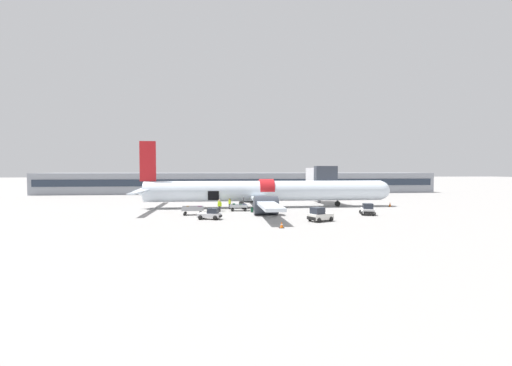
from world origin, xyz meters
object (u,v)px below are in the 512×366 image
object	(u,v)px
ground_crew_driver	(268,204)
suitcase_on_tarmac_upright	(252,210)
airplane	(263,192)
baggage_tug_lead	(320,215)
ground_crew_loader_b	(220,206)
ground_crew_marshal	(256,204)
ground_crew_loader_a	(262,205)
baggage_tug_mid	(367,210)
ground_crew_helper	(219,205)
baggage_cart_queued	(194,210)
baggage_cart_loading	(239,207)
ground_crew_supervisor	(230,203)
baggage_tug_rear	(210,215)

from	to	relation	value
ground_crew_driver	suitcase_on_tarmac_upright	distance (m)	3.84
airplane	baggage_tug_lead	size ratio (longest dim) A/B	12.89
ground_crew_loader_b	ground_crew_marshal	xyz separation A→B (m)	(5.29, 1.12, 0.03)
ground_crew_driver	ground_crew_marshal	distance (m)	1.96
ground_crew_loader_a	ground_crew_marshal	size ratio (longest dim) A/B	1.05
baggage_tug_lead	baggage_tug_mid	bearing A→B (deg)	31.78
baggage_tug_mid	ground_crew_helper	distance (m)	20.63
baggage_cart_queued	suitcase_on_tarmac_upright	xyz separation A→B (m)	(7.95, 1.92, -0.25)
baggage_tug_lead	baggage_tug_mid	xyz separation A→B (m)	(7.96, 4.93, -0.04)
baggage_tug_mid	ground_crew_helper	bearing A→B (deg)	161.34
baggage_cart_queued	suitcase_on_tarmac_upright	size ratio (longest dim) A/B	4.82
baggage_tug_lead	ground_crew_helper	size ratio (longest dim) A/B	1.90
baggage_tug_mid	baggage_cart_queued	size ratio (longest dim) A/B	0.80
baggage_cart_loading	ground_crew_supervisor	bearing A→B (deg)	121.48
baggage_tug_rear	ground_crew_driver	bearing A→B (deg)	47.22
baggage_tug_lead	baggage_cart_loading	distance (m)	14.21
baggage_tug_mid	ground_crew_supervisor	xyz separation A→B (m)	(-18.00, 8.45, 0.21)
airplane	baggage_tug_lead	world-z (taller)	airplane
ground_crew_loader_b	ground_crew_driver	world-z (taller)	ground_crew_driver
baggage_cart_loading	ground_crew_loader_a	distance (m)	3.32
baggage_tug_mid	ground_crew_driver	distance (m)	14.15
baggage_tug_rear	ground_crew_loader_b	distance (m)	7.49
airplane	baggage_tug_rear	bearing A→B (deg)	-122.26
baggage_tug_mid	baggage_cart_loading	xyz separation A→B (m)	(-16.67, 6.29, -0.15)
airplane	baggage_cart_loading	distance (m)	6.19
ground_crew_loader_a	ground_crew_driver	size ratio (longest dim) A/B	1.05
baggage_tug_rear	ground_crew_helper	xyz separation A→B (m)	(1.07, 8.61, 0.31)
suitcase_on_tarmac_upright	ground_crew_loader_b	bearing A→B (deg)	166.13
ground_crew_helper	ground_crew_loader_a	bearing A→B (deg)	-10.94
airplane	ground_crew_loader_a	size ratio (longest dim) A/B	23.16
baggage_tug_rear	ground_crew_supervisor	size ratio (longest dim) A/B	1.83
ground_crew_loader_a	ground_crew_marshal	distance (m)	1.30
baggage_tug_mid	ground_crew_marshal	world-z (taller)	ground_crew_marshal
baggage_tug_lead	ground_crew_supervisor	world-z (taller)	ground_crew_supervisor
ground_crew_loader_b	suitcase_on_tarmac_upright	bearing A→B (deg)	-13.87
airplane	baggage_cart_queued	size ratio (longest dim) A/B	10.93
baggage_tug_mid	ground_crew_driver	xyz separation A→B (m)	(-12.31, 6.97, 0.23)
baggage_cart_loading	ground_crew_supervisor	distance (m)	2.56
ground_crew_supervisor	ground_crew_loader_a	bearing A→B (deg)	-33.84
baggage_cart_queued	baggage_tug_mid	bearing A→B (deg)	-5.88
ground_crew_driver	ground_crew_loader_a	bearing A→B (deg)	-127.46
baggage_tug_lead	baggage_cart_queued	bearing A→B (deg)	154.02
ground_crew_helper	ground_crew_loader_b	bearing A→B (deg)	-88.05
baggage_cart_queued	suitcase_on_tarmac_upright	bearing A→B (deg)	13.56
ground_crew_helper	ground_crew_marshal	distance (m)	5.33
baggage_cart_loading	ground_crew_driver	world-z (taller)	ground_crew_driver
baggage_tug_rear	ground_crew_marshal	world-z (taller)	ground_crew_marshal
ground_crew_supervisor	ground_crew_driver	bearing A→B (deg)	-14.57
ground_crew_marshal	baggage_tug_lead	bearing A→B (deg)	-61.37
baggage_cart_loading	ground_crew_marshal	bearing A→B (deg)	5.15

